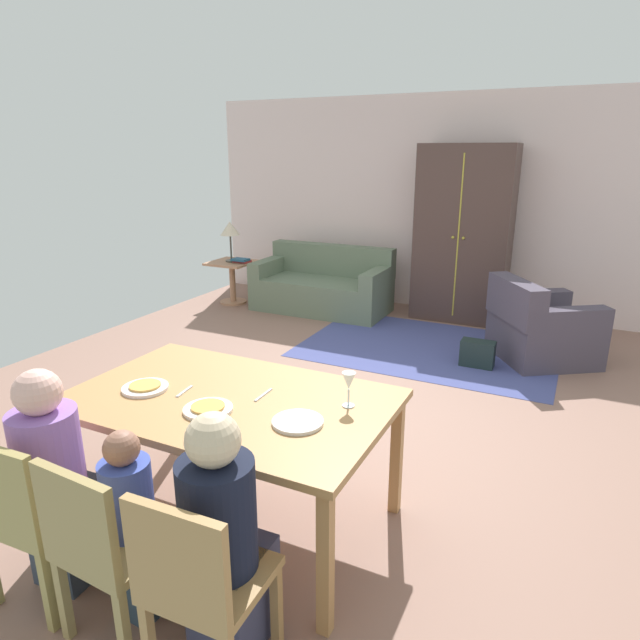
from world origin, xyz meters
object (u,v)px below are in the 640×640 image
dining_chair_child (104,542)px  dining_chair_woman (199,580)px  person_child (137,529)px  dining_chair_man (28,510)px  plate_near_child (208,409)px  armoire (463,234)px  person_woman (225,546)px  dining_table (229,409)px  couch (323,287)px  book_upper (240,260)px  plate_near_woman (298,422)px  plate_near_man (145,388)px  table_lamp (230,230)px  armchair (540,329)px  person_man (60,485)px  wine_glass (349,382)px  book_lower (242,261)px  side_table (232,276)px  handbag (477,354)px

dining_chair_child → dining_chair_woman: 0.48m
dining_chair_child → person_child: (0.01, 0.17, -0.06)m
dining_chair_man → dining_chair_child: 0.46m
plate_near_child → armoire: armoire is taller
dining_chair_woman → person_woman: person_woman is taller
dining_table → person_woman: 0.87m
couch → book_upper: (-1.10, -0.27, 0.32)m
armoire → plate_near_woman: bearing=-87.5°
plate_near_man → plate_near_child: size_ratio=1.00×
person_woman → table_lamp: bearing=124.5°
dining_chair_child → armoire: armoire is taller
dining_chair_child → armchair: size_ratio=0.73×
plate_near_woman → dining_chair_woman: (0.00, -0.79, -0.28)m
table_lamp → book_upper: (0.15, -0.02, -0.39)m
armchair → dining_table: bearing=-110.9°
person_man → person_child: 0.48m
plate_near_woman → person_man: person_man is taller
wine_glass → person_child: size_ratio=0.20×
plate_near_man → book_lower: (-2.05, 4.00, -0.18)m
side_table → handbag: bearing=-14.5°
dining_chair_woman → book_upper: size_ratio=3.95×
person_man → person_woman: (0.94, 0.00, 0.00)m
wine_glass → side_table: wine_glass is taller
person_man → handbag: (1.27, 3.68, -0.38)m
wine_glass → table_lamp: size_ratio=0.34×
plate_near_man → person_woman: (0.94, -0.60, -0.26)m
plate_near_child → wine_glass: size_ratio=1.34×
handbag → plate_near_child: bearing=-104.3°
person_man → side_table: (-2.20, 4.58, -0.14)m
plate_near_woman → side_table: size_ratio=0.43×
plate_near_child → person_man: bearing=-131.4°
armoire → book_upper: armoire is taller
armchair → person_child: bearing=-107.5°
dining_table → table_lamp: (-2.67, 3.86, 0.32)m
plate_near_child → table_lamp: size_ratio=0.46×
book_upper → handbag: (3.32, -0.88, -0.49)m
plate_near_man → person_man: 0.65m
dining_table → plate_near_child: 0.20m
plate_near_man → couch: size_ratio=0.14×
dining_table → wine_glass: size_ratio=9.20×
table_lamp → handbag: table_lamp is taller
person_woman → plate_near_man: bearing=147.6°
couch → book_upper: bearing=-166.0°
plate_near_child → dining_chair_child: (-0.00, -0.71, -0.28)m
dining_chair_child → armoire: size_ratio=0.41×
dining_table → book_upper: dining_table is taller
dining_chair_woman → dining_chair_man: bearing=180.0°
dining_table → person_child: (0.00, -0.72, -0.26)m
dining_chair_man → armchair: 4.68m
dining_table → dining_chair_child: 0.91m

